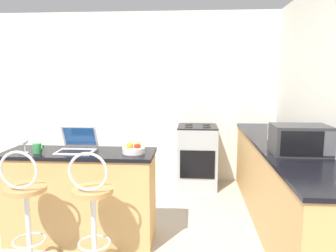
{
  "coord_description": "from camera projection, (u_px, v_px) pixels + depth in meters",
  "views": [
    {
      "loc": [
        0.69,
        -2.47,
        1.66
      ],
      "look_at": [
        0.37,
        1.6,
        1.02
      ],
      "focal_mm": 35.0,
      "sensor_mm": 36.0,
      "label": 1
    }
  ],
  "objects": [
    {
      "name": "toaster",
      "position": [
        280.0,
        134.0,
        3.62
      ],
      "size": [
        0.24,
        0.24,
        0.18
      ],
      "color": "silver",
      "rests_on": "counter_right"
    },
    {
      "name": "breakfast_bar",
      "position": [
        81.0,
        196.0,
        3.27
      ],
      "size": [
        1.48,
        0.51,
        0.92
      ],
      "color": "tan",
      "rests_on": "ground_plane"
    },
    {
      "name": "bar_stool_far",
      "position": [
        93.0,
        215.0,
        2.71
      ],
      "size": [
        0.4,
        0.4,
        1.06
      ],
      "color": "silver",
      "rests_on": "ground_plane"
    },
    {
      "name": "microwave",
      "position": [
        301.0,
        140.0,
        3.07
      ],
      "size": [
        0.53,
        0.36,
        0.28
      ],
      "color": "#2D2D30",
      "rests_on": "counter_right"
    },
    {
      "name": "laptop",
      "position": [
        77.0,
        145.0,
        3.22
      ],
      "size": [
        0.36,
        0.32,
        0.24
      ],
      "color": "silver",
      "rests_on": "breakfast_bar"
    },
    {
      "name": "bar_stool_near",
      "position": [
        26.0,
        213.0,
        2.76
      ],
      "size": [
        0.4,
        0.4,
        1.06
      ],
      "color": "silver",
      "rests_on": "ground_plane"
    },
    {
      "name": "counter_right",
      "position": [
        282.0,
        186.0,
        3.58
      ],
      "size": [
        0.6,
        3.11,
        0.92
      ],
      "color": "tan",
      "rests_on": "ground_plane"
    },
    {
      "name": "wall_back",
      "position": [
        149.0,
        98.0,
        5.12
      ],
      "size": [
        12.0,
        0.06,
        2.6
      ],
      "color": "silver",
      "rests_on": "ground_plane"
    },
    {
      "name": "fruit_bowl",
      "position": [
        134.0,
        149.0,
        3.12
      ],
      "size": [
        0.22,
        0.22,
        0.11
      ],
      "color": "silver",
      "rests_on": "breakfast_bar"
    },
    {
      "name": "wine_glass_short",
      "position": [
        24.0,
        142.0,
        3.12
      ],
      "size": [
        0.07,
        0.07,
        0.15
      ],
      "color": "silver",
      "rests_on": "breakfast_bar"
    },
    {
      "name": "stove_range",
      "position": [
        197.0,
        156.0,
        4.86
      ],
      "size": [
        0.57,
        0.58,
        0.92
      ],
      "color": "#9EA3A8",
      "rests_on": "ground_plane"
    },
    {
      "name": "mug_green",
      "position": [
        38.0,
        148.0,
        3.13
      ],
      "size": [
        0.1,
        0.08,
        0.09
      ],
      "color": "#338447",
      "rests_on": "breakfast_bar"
    }
  ]
}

